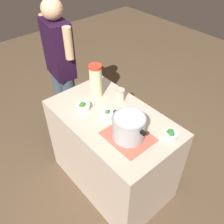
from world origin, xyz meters
TOP-DOWN VIEW (x-y plane):
  - ground_plane at (0.00, 0.00)m, footprint 8.00×8.00m
  - counter_slab at (0.00, 0.00)m, footprint 1.12×0.67m
  - dish_cloth at (-0.25, 0.06)m, footprint 0.35×0.29m
  - cooking_pot at (-0.25, 0.06)m, footprint 0.31×0.24m
  - lemonade_pitcher at (0.31, -0.09)m, footprint 0.11×0.11m
  - mason_jar at (0.12, -0.19)m, footprint 0.08×0.08m
  - broccoli_bowl_front at (0.23, 0.12)m, footprint 0.12×0.12m
  - broccoli_bowl_center at (-0.45, -0.18)m, footprint 0.11×0.11m
  - broccoli_bowl_back at (0.02, 0.03)m, footprint 0.13×0.13m
  - person_cook at (0.91, -0.08)m, footprint 0.50×0.25m

SIDE VIEW (x-z plane):
  - ground_plane at x=0.00m, z-range 0.00..0.00m
  - counter_slab at x=0.00m, z-range 0.00..0.85m
  - dish_cloth at x=-0.25m, z-range 0.85..0.86m
  - person_cook at x=0.91m, z-range 0.08..1.65m
  - broccoli_bowl_back at x=0.02m, z-range 0.85..0.92m
  - broccoli_bowl_center at x=-0.45m, z-range 0.85..0.92m
  - broccoli_bowl_front at x=0.23m, z-range 0.85..0.92m
  - mason_jar at x=0.12m, z-range 0.85..0.97m
  - cooking_pot at x=-0.25m, z-range 0.87..1.05m
  - lemonade_pitcher at x=0.31m, z-range 0.86..1.16m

